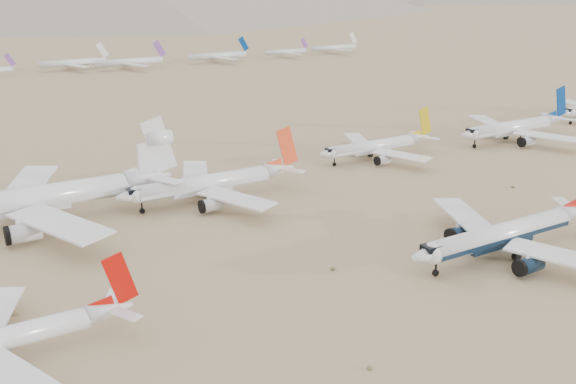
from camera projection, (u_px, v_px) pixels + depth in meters
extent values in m
plane|color=#8A6C50|center=(504.00, 263.00, 124.34)|extent=(7000.00, 7000.00, 0.00)
cylinder|color=silver|center=(502.00, 234.00, 125.54)|extent=(35.85, 4.24, 4.24)
cube|color=#0E1F33|center=(501.00, 236.00, 125.71)|extent=(35.13, 4.30, 0.95)
sphere|color=silver|center=(433.00, 253.00, 116.89)|extent=(4.24, 4.24, 4.24)
cube|color=black|center=(431.00, 248.00, 116.21)|extent=(2.97, 2.75, 1.06)
cone|color=silver|center=(575.00, 212.00, 136.12)|extent=(8.96, 4.24, 4.24)
cube|color=silver|center=(565.00, 257.00, 116.88)|extent=(13.84, 21.82, 0.66)
cylinder|color=#0E1F33|center=(530.00, 265.00, 118.26)|extent=(4.98, 3.05, 3.05)
cube|color=silver|center=(464.00, 215.00, 137.35)|extent=(13.84, 21.82, 0.66)
cube|color=silver|center=(564.00, 203.00, 140.14)|extent=(5.69, 7.44, 0.25)
cylinder|color=#0E1F33|center=(460.00, 233.00, 132.61)|extent=(4.98, 3.05, 3.05)
cylinder|color=black|center=(435.00, 273.00, 118.78)|extent=(1.27, 0.53, 1.27)
cylinder|color=black|center=(517.00, 256.00, 125.13)|extent=(1.78, 1.06, 1.78)
cylinder|color=black|center=(493.00, 246.00, 129.96)|extent=(1.78, 1.06, 1.78)
cone|color=silver|center=(110.00, 310.00, 98.78)|extent=(7.01, 3.36, 3.36)
cube|color=silver|center=(17.00, 377.00, 83.70)|extent=(10.83, 17.07, 0.52)
cube|color=silver|center=(125.00, 314.00, 96.67)|extent=(4.45, 5.82, 0.20)
cube|color=silver|center=(113.00, 296.00, 101.93)|extent=(4.45, 5.82, 0.20)
cube|color=#B00C06|center=(120.00, 278.00, 98.15)|extent=(5.32, 0.27, 8.76)
cylinder|color=black|center=(3.00, 367.00, 90.17)|extent=(1.41, 0.84, 1.41)
cylinder|color=silver|center=(511.00, 127.00, 212.27)|extent=(34.92, 4.23, 4.23)
cube|color=silver|center=(511.00, 129.00, 212.44)|extent=(34.22, 4.30, 0.95)
sphere|color=silver|center=(473.00, 134.00, 203.85)|extent=(4.23, 4.23, 4.23)
cube|color=black|center=(472.00, 130.00, 203.17)|extent=(2.96, 2.75, 1.06)
cone|color=silver|center=(554.00, 119.00, 222.57)|extent=(8.73, 4.23, 4.23)
cube|color=silver|center=(547.00, 136.00, 203.80)|extent=(13.49, 21.25, 0.66)
cube|color=silver|center=(568.00, 119.00, 219.94)|extent=(5.54, 7.25, 0.25)
cylinder|color=silver|center=(527.00, 141.00, 205.16)|extent=(4.85, 3.05, 3.05)
cube|color=silver|center=(488.00, 122.00, 223.82)|extent=(13.49, 21.25, 0.66)
cube|color=silver|center=(548.00, 115.00, 226.50)|extent=(5.54, 7.25, 0.25)
cylinder|color=silver|center=(486.00, 131.00, 219.22)|extent=(4.85, 3.05, 3.05)
cube|color=navy|center=(561.00, 101.00, 221.79)|extent=(6.62, 0.34, 10.91)
cylinder|color=black|center=(474.00, 146.00, 205.73)|extent=(1.27, 0.53, 1.27)
cylinder|color=black|center=(520.00, 140.00, 211.85)|extent=(1.78, 1.06, 1.78)
cylinder|color=black|center=(506.00, 137.00, 216.67)|extent=(1.78, 1.06, 1.78)
cylinder|color=silver|center=(373.00, 146.00, 192.06)|extent=(29.49, 3.58, 3.58)
cube|color=silver|center=(373.00, 148.00, 192.21)|extent=(28.90, 3.64, 0.81)
sphere|color=silver|center=(332.00, 153.00, 184.95)|extent=(3.58, 3.58, 3.58)
cube|color=black|center=(331.00, 150.00, 184.37)|extent=(2.51, 2.33, 0.90)
cone|color=silver|center=(419.00, 138.00, 200.76)|extent=(7.37, 3.58, 3.58)
cube|color=silver|center=(401.00, 155.00, 184.90)|extent=(11.39, 17.95, 0.55)
cube|color=silver|center=(430.00, 138.00, 198.54)|extent=(4.68, 6.12, 0.22)
cylinder|color=silver|center=(383.00, 160.00, 186.06)|extent=(4.10, 2.58, 2.58)
cube|color=silver|center=(358.00, 140.00, 201.82)|extent=(11.39, 17.95, 0.55)
cube|color=silver|center=(415.00, 134.00, 204.08)|extent=(4.68, 6.12, 0.22)
cylinder|color=silver|center=(354.00, 149.00, 197.94)|extent=(4.10, 2.58, 2.58)
cube|color=gold|center=(425.00, 121.00, 200.09)|extent=(5.59, 0.29, 9.21)
cylinder|color=black|center=(334.00, 164.00, 186.54)|extent=(1.08, 0.45, 1.08)
cylinder|color=black|center=(381.00, 158.00, 191.70)|extent=(1.51, 0.90, 1.51)
cylinder|color=black|center=(370.00, 154.00, 195.79)|extent=(1.51, 0.90, 1.51)
cylinder|color=silver|center=(204.00, 183.00, 156.04)|extent=(34.02, 4.16, 4.16)
cube|color=silver|center=(205.00, 185.00, 156.21)|extent=(33.34, 4.22, 0.94)
sphere|color=silver|center=(137.00, 195.00, 147.84)|extent=(4.16, 4.16, 4.16)
cube|color=black|center=(133.00, 191.00, 147.17)|extent=(2.91, 2.70, 1.04)
cone|color=silver|center=(279.00, 169.00, 166.08)|extent=(8.51, 4.16, 4.16)
cube|color=silver|center=(236.00, 198.00, 147.77)|extent=(13.14, 20.71, 0.64)
cube|color=silver|center=(293.00, 170.00, 163.51)|extent=(5.40, 7.06, 0.25)
cylinder|color=silver|center=(212.00, 205.00, 149.11)|extent=(4.73, 2.99, 2.99)
cube|color=silver|center=(195.00, 172.00, 167.31)|extent=(13.14, 20.71, 0.64)
cube|color=silver|center=(277.00, 163.00, 169.91)|extent=(5.40, 7.06, 0.25)
cylinder|color=silver|center=(185.00, 185.00, 162.83)|extent=(4.73, 2.99, 2.99)
cube|color=#E34422|center=(287.00, 146.00, 165.31)|extent=(6.45, 0.33, 10.62)
cylinder|color=black|center=(142.00, 211.00, 149.69)|extent=(1.25, 0.52, 1.25)
cylinder|color=black|center=(215.00, 201.00, 155.62)|extent=(1.75, 1.04, 1.75)
cylinder|color=black|center=(206.00, 194.00, 160.36)|extent=(1.75, 1.04, 1.75)
cylinder|color=silver|center=(26.00, 199.00, 140.62)|extent=(45.04, 5.39, 5.39)
cube|color=silver|center=(27.00, 202.00, 140.84)|extent=(44.14, 5.47, 1.21)
cone|color=silver|center=(149.00, 178.00, 153.91)|extent=(11.26, 5.39, 5.39)
cube|color=silver|center=(59.00, 223.00, 129.71)|extent=(17.40, 27.41, 0.84)
cube|color=silver|center=(165.00, 180.00, 150.53)|extent=(7.15, 9.35, 0.32)
cylinder|color=silver|center=(25.00, 233.00, 131.47)|extent=(6.26, 3.88, 3.88)
cube|color=silver|center=(30.00, 182.00, 155.49)|extent=(17.40, 27.41, 0.84)
cube|color=silver|center=(150.00, 169.00, 158.97)|extent=(7.15, 9.35, 0.32)
cylinder|color=silver|center=(9.00, 201.00, 149.55)|extent=(6.26, 3.88, 3.88)
cube|color=silver|center=(159.00, 145.00, 152.90)|extent=(8.54, 0.43, 14.07)
cylinder|color=silver|center=(160.00, 138.00, 152.49)|extent=(5.63, 3.49, 3.49)
cylinder|color=black|center=(42.00, 225.00, 140.09)|extent=(2.27, 1.35, 2.27)
cylinder|color=black|center=(35.00, 214.00, 146.24)|extent=(2.27, 1.35, 2.27)
sphere|color=silver|center=(570.00, 112.00, 236.06)|extent=(4.04, 4.04, 4.04)
cube|color=black|center=(569.00, 110.00, 235.41)|extent=(2.82, 2.62, 1.01)
cube|color=silver|center=(576.00, 104.00, 255.16)|extent=(12.90, 20.33, 0.63)
cylinder|color=silver|center=(575.00, 111.00, 250.76)|extent=(4.64, 2.91, 2.91)
cylinder|color=black|center=(570.00, 123.00, 237.85)|extent=(1.21, 0.50, 1.21)
cube|color=#723F97|center=(10.00, 60.00, 347.39)|extent=(5.85, 0.29, 7.37)
cylinder|color=silver|center=(73.00, 63.00, 369.67)|extent=(37.45, 3.70, 3.70)
cube|color=silver|center=(102.00, 50.00, 376.14)|extent=(7.46, 0.37, 9.39)
cube|color=silver|center=(77.00, 66.00, 361.96)|extent=(9.87, 17.24, 0.37)
cube|color=silver|center=(69.00, 62.00, 377.74)|extent=(9.87, 17.24, 0.37)
cylinder|color=silver|center=(130.00, 62.00, 372.89)|extent=(39.21, 3.88, 3.88)
cube|color=#723F97|center=(159.00, 49.00, 379.67)|extent=(7.81, 0.39, 9.84)
cube|color=silver|center=(135.00, 65.00, 364.82)|extent=(10.33, 18.05, 0.39)
cube|color=silver|center=(125.00, 61.00, 381.34)|extent=(10.33, 18.05, 0.39)
cylinder|color=silver|center=(218.00, 56.00, 401.22)|extent=(37.90, 3.75, 3.75)
cube|color=navy|center=(244.00, 44.00, 407.77)|extent=(7.55, 0.37, 9.51)
cube|color=silver|center=(225.00, 58.00, 393.42)|extent=(9.98, 17.45, 0.37)
cube|color=silver|center=(212.00, 55.00, 409.39)|extent=(9.98, 17.45, 0.37)
cylinder|color=silver|center=(286.00, 52.00, 424.57)|extent=(30.02, 2.97, 2.97)
cube|color=#723F97|center=(304.00, 43.00, 429.76)|extent=(5.98, 0.30, 7.53)
cube|color=silver|center=(292.00, 54.00, 418.39)|extent=(7.91, 13.82, 0.30)
cube|color=silver|center=(280.00, 51.00, 431.04)|extent=(7.91, 13.82, 0.30)
cylinder|color=silver|center=(334.00, 48.00, 444.80)|extent=(34.90, 3.45, 3.45)
cube|color=silver|center=(353.00, 38.00, 450.84)|extent=(6.95, 0.34, 8.75)
cube|color=silver|center=(341.00, 50.00, 437.62)|extent=(9.20, 16.07, 0.34)
cube|color=silver|center=(326.00, 47.00, 452.33)|extent=(9.20, 16.07, 0.34)
ellipsoid|color=brown|center=(13.00, 313.00, 105.29)|extent=(1.12, 1.12, 0.62)
ellipsoid|color=brown|center=(370.00, 368.00, 90.87)|extent=(0.84, 0.84, 0.46)
ellipsoid|color=brown|center=(333.00, 268.00, 121.31)|extent=(0.98, 0.98, 0.54)
ellipsoid|color=brown|center=(513.00, 187.00, 167.77)|extent=(0.98, 0.98, 0.54)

